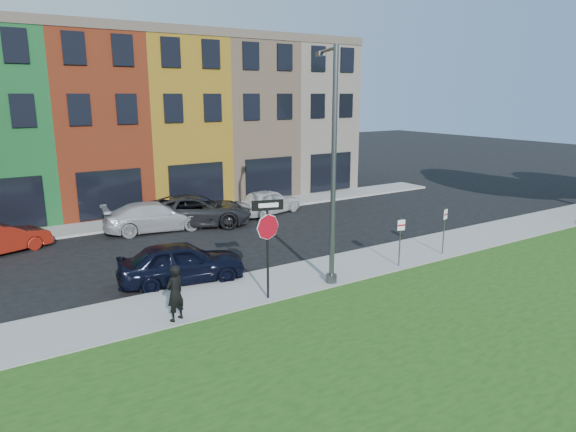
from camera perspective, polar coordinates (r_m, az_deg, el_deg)
ground at (r=18.09m, az=10.72°, el=-8.87°), size 120.00×120.00×0.00m
sidewalk_near at (r=21.41m, az=9.13°, el=-5.07°), size 40.00×3.00×0.12m
sidewalk_far at (r=29.17m, az=-14.54°, el=-0.34°), size 40.00×2.40×0.12m
rowhouse_block at (r=34.49m, az=-17.55°, el=9.83°), size 30.00×10.12×10.00m
stop_sign at (r=16.68m, az=-2.27°, el=-1.47°), size 1.02×0.34×3.35m
man at (r=15.86m, az=-12.44°, el=-8.35°), size 0.95×0.89×1.74m
sedan_near at (r=19.25m, az=-11.76°, el=-5.06°), size 3.43×5.22×1.56m
parked_car_red at (r=25.46m, az=-29.39°, el=-2.24°), size 3.88×4.94×1.35m
parked_car_silver at (r=26.80m, az=-14.53°, el=-0.05°), size 3.28×5.58×1.48m
parked_car_dark at (r=27.40m, az=-10.20°, el=0.60°), size 6.95×7.76×1.61m
parked_car_white at (r=29.58m, az=-2.25°, el=1.60°), size 4.04×5.22×1.46m
street_lamp at (r=18.01m, az=4.92°, el=5.36°), size 1.21×2.45×8.24m
parking_sign_a at (r=20.61m, az=12.38°, el=-2.18°), size 0.31×0.12×1.95m
parking_sign_b at (r=22.67m, az=17.00°, el=-0.95°), size 0.31×0.13×2.01m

